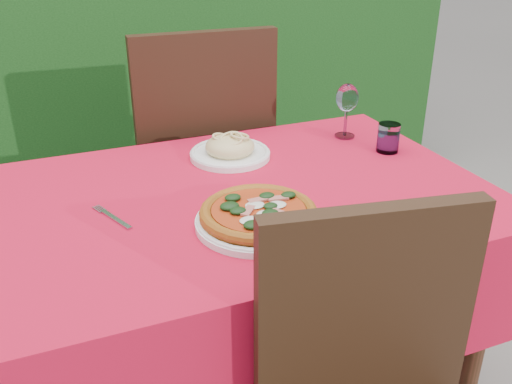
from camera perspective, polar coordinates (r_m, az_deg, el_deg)
name	(u,v)px	position (r m, az deg, el deg)	size (l,w,h in m)	color
hedge	(123,26)	(2.85, -13.17, 15.86)	(3.20, 0.55, 1.78)	black
dining_table	(242,243)	(1.52, -1.41, -5.16)	(1.26, 0.86, 0.75)	#432315
chair_far	(200,153)	(2.08, -5.61, 3.91)	(0.50, 0.50, 1.06)	black
pizza_plate	(259,216)	(1.29, 0.27, -2.39)	(0.34, 0.34, 0.05)	white
pasta_plate	(230,150)	(1.66, -2.62, 4.24)	(0.23, 0.23, 0.07)	white
water_glass	(388,139)	(1.74, 13.08, 5.17)	(0.07, 0.07, 0.09)	silver
wine_glass	(347,100)	(1.81, 9.09, 9.07)	(0.07, 0.07, 0.17)	silver
fork	(116,219)	(1.36, -13.83, -2.66)	(0.02, 0.16, 0.00)	#B0AFB6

